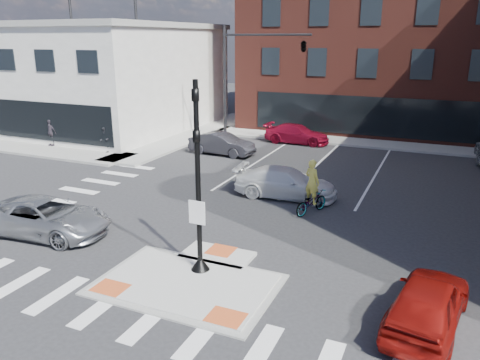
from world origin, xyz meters
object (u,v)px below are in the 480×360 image
at_px(silver_suv, 46,217).
at_px(cyclist, 311,195).
at_px(bg_car_dark, 222,144).
at_px(red_sedan, 428,303).
at_px(pedestrian_a, 105,139).
at_px(bg_car_red, 297,134).
at_px(white_pickup, 286,183).
at_px(pedestrian_b, 51,133).

distance_m(silver_suv, cyclist, 10.68).
bearing_deg(bg_car_dark, silver_suv, -178.26).
xyz_separation_m(red_sedan, bg_car_dark, (-13.06, 14.77, -0.00)).
xyz_separation_m(bg_car_dark, pedestrian_a, (-6.87, -2.95, 0.27)).
bearing_deg(red_sedan, bg_car_red, -55.63).
bearing_deg(cyclist, red_sedan, 149.66).
distance_m(silver_suv, pedestrian_a, 12.90).
bearing_deg(red_sedan, pedestrian_a, -22.09).
distance_m(bg_car_dark, pedestrian_a, 7.49).
height_order(cyclist, pedestrian_a, cyclist).
relative_size(bg_car_red, pedestrian_a, 2.80).
bearing_deg(cyclist, pedestrian_a, 5.16).
distance_m(bg_car_red, pedestrian_a, 13.12).
relative_size(bg_car_dark, cyclist, 1.80).
relative_size(white_pickup, bg_car_dark, 1.12).
relative_size(silver_suv, pedestrian_b, 2.81).
bearing_deg(white_pickup, red_sedan, -146.35).
relative_size(cyclist, pedestrian_b, 1.32).
bearing_deg(silver_suv, red_sedan, -97.44).
xyz_separation_m(silver_suv, cyclist, (8.66, 6.25, 0.10)).
bearing_deg(bg_car_dark, pedestrian_a, 117.24).
bearing_deg(pedestrian_b, bg_car_red, 34.59).
relative_size(pedestrian_a, pedestrian_b, 0.91).
distance_m(white_pickup, pedestrian_b, 18.20).
xyz_separation_m(bg_car_red, cyclist, (4.69, -13.15, 0.13)).
distance_m(cyclist, pedestrian_a, 15.78).
relative_size(silver_suv, red_sedan, 1.22).
height_order(bg_car_red, pedestrian_b, pedestrian_b).
bearing_deg(bg_car_red, pedestrian_b, 119.43).
relative_size(red_sedan, cyclist, 1.75).
bearing_deg(pedestrian_a, silver_suv, -22.72).
xyz_separation_m(white_pickup, cyclist, (1.69, -1.61, 0.10)).
distance_m(silver_suv, bg_car_red, 19.80).
bearing_deg(silver_suv, pedestrian_b, 39.08).
height_order(white_pickup, bg_car_red, white_pickup).
height_order(bg_car_dark, cyclist, cyclist).
bearing_deg(cyclist, silver_suv, 59.45).
xyz_separation_m(cyclist, pedestrian_b, (-19.56, 5.00, 0.25)).
xyz_separation_m(white_pickup, pedestrian_a, (-13.28, 3.39, 0.28)).
bearing_deg(red_sedan, pedestrian_b, -17.15).
distance_m(silver_suv, red_sedan, 13.63).
bearing_deg(pedestrian_a, red_sedan, 7.30).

